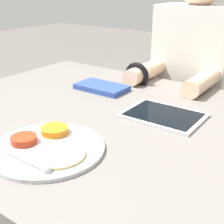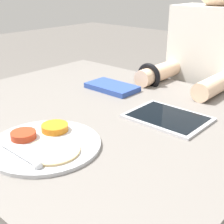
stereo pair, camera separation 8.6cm
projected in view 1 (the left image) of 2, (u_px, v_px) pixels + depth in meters
The scene contains 5 objects.
dining_table at pixel (90, 199), 1.16m from camera, with size 1.08×0.95×0.71m.
thali_tray at pixel (47, 147), 0.78m from camera, with size 0.29×0.29×0.03m.
red_notebook at pixel (102, 88), 1.22m from camera, with size 0.20×0.11×0.02m.
tablet_device at pixel (163, 115), 0.98m from camera, with size 0.24×0.18×0.01m.
person_diner at pixel (188, 104), 1.50m from camera, with size 0.35×0.45×1.19m.
Camera 1 is at (0.62, -0.72, 1.11)m, focal length 50.00 mm.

